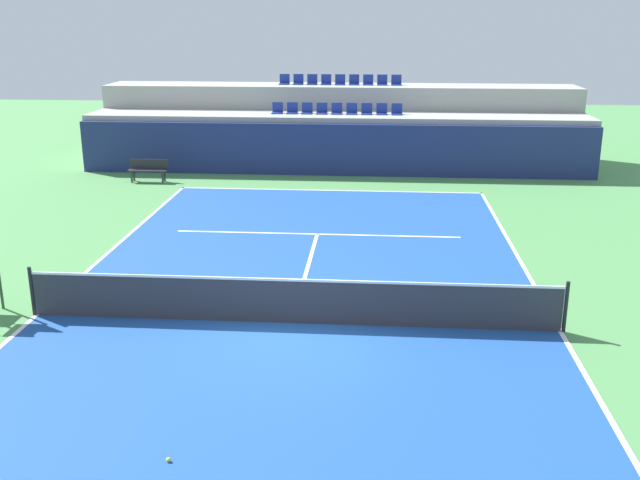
% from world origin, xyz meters
% --- Properties ---
extents(ground_plane, '(80.00, 80.00, 0.00)m').
position_xyz_m(ground_plane, '(0.00, 0.00, 0.00)').
color(ground_plane, '#4C8C4C').
extents(court_surface, '(11.00, 24.00, 0.01)m').
position_xyz_m(court_surface, '(0.00, 0.00, 0.01)').
color(court_surface, '#1E4C99').
rests_on(court_surface, ground_plane).
extents(baseline_far, '(11.00, 0.10, 0.00)m').
position_xyz_m(baseline_far, '(0.00, 11.95, 0.01)').
color(baseline_far, white).
rests_on(baseline_far, court_surface).
extents(sideline_left, '(0.10, 24.00, 0.00)m').
position_xyz_m(sideline_left, '(-5.45, 0.00, 0.01)').
color(sideline_left, white).
rests_on(sideline_left, court_surface).
extents(sideline_right, '(0.10, 24.00, 0.00)m').
position_xyz_m(sideline_right, '(5.45, 0.00, 0.01)').
color(sideline_right, white).
rests_on(sideline_right, court_surface).
extents(service_line_far, '(8.26, 0.10, 0.00)m').
position_xyz_m(service_line_far, '(0.00, 6.40, 0.01)').
color(service_line_far, white).
rests_on(service_line_far, court_surface).
extents(centre_service_line, '(0.10, 6.40, 0.00)m').
position_xyz_m(centre_service_line, '(0.00, 3.20, 0.01)').
color(centre_service_line, white).
rests_on(centre_service_line, court_surface).
extents(back_wall, '(20.44, 0.30, 2.04)m').
position_xyz_m(back_wall, '(0.00, 14.67, 1.02)').
color(back_wall, navy).
rests_on(back_wall, ground_plane).
extents(stands_tier_lower, '(20.44, 2.40, 2.25)m').
position_xyz_m(stands_tier_lower, '(0.00, 16.02, 1.12)').
color(stands_tier_lower, '#9E9E99').
rests_on(stands_tier_lower, ground_plane).
extents(stands_tier_upper, '(20.44, 2.40, 3.21)m').
position_xyz_m(stands_tier_upper, '(0.00, 18.42, 1.60)').
color(stands_tier_upper, '#9E9E99').
rests_on(stands_tier_upper, ground_plane).
extents(seating_row_lower, '(5.33, 0.44, 0.44)m').
position_xyz_m(seating_row_lower, '(0.00, 16.11, 2.37)').
color(seating_row_lower, navy).
rests_on(seating_row_lower, stands_tier_lower).
extents(seating_row_upper, '(5.33, 0.44, 0.44)m').
position_xyz_m(seating_row_upper, '(0.00, 18.51, 3.33)').
color(seating_row_upper, navy).
rests_on(seating_row_upper, stands_tier_upper).
extents(tennis_net, '(11.08, 0.08, 1.07)m').
position_xyz_m(tennis_net, '(0.00, 0.00, 0.51)').
color(tennis_net, black).
rests_on(tennis_net, court_surface).
extents(player_bench, '(1.50, 0.40, 0.85)m').
position_xyz_m(player_bench, '(-7.02, 12.91, 0.51)').
color(player_bench, '#232328').
rests_on(player_bench, ground_plane).
extents(tennis_ball_0, '(0.07, 0.07, 0.07)m').
position_xyz_m(tennis_ball_0, '(-1.18, -5.01, 0.04)').
color(tennis_ball_0, '#CCE033').
rests_on(tennis_ball_0, court_surface).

